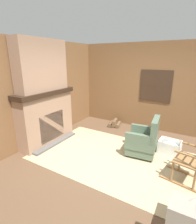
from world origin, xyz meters
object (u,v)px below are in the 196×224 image
Objects in this scene: armchair at (144,141)px; laundry_basket at (170,147)px; rocking_chair at (191,161)px; storage_case at (52,86)px; firewood_stack at (114,123)px; decorative_plate_on_mantel at (42,86)px; oil_lamp_vase at (35,89)px.

armchair is 1.82× the size of laundry_basket.
rocking_chair reaches higher than armchair.
armchair is 0.68m from laundry_basket.
rocking_chair is at bearing -3.56° from storage_case.
decorative_plate_on_mantel is (-1.11, -1.93, 1.42)m from firewood_stack.
rocking_chair is 3.63m from decorative_plate_on_mantel.
oil_lamp_vase reaches higher than rocking_chair.
storage_case reaches higher than laundry_basket.
rocking_chair is at bearing 5.76° from oil_lamp_vase.
storage_case is (-3.44, 0.21, 1.03)m from rocking_chair.
oil_lamp_vase is (-3.44, -0.35, 1.05)m from rocking_chair.
armchair is at bearing 6.90° from storage_case.
storage_case reaches higher than firewood_stack.
decorative_plate_on_mantel is at bearing -161.25° from laundry_basket.
oil_lamp_vase reaches higher than storage_case.
decorative_plate_on_mantel is (-2.99, -1.02, 1.35)m from laundry_basket.
armchair is 1.12m from rocking_chair.
decorative_plate_on_mantel is (-0.02, 0.24, 0.03)m from oil_lamp_vase.
storage_case reaches higher than armchair.
laundry_basket is at bearing 22.91° from oil_lamp_vase.
storage_case is 1.08× the size of decorative_plate_on_mantel.
oil_lamp_vase is 0.24m from decorative_plate_on_mantel.
laundry_basket reaches higher than firewood_stack.
decorative_plate_on_mantel is at bearing 12.54° from rocking_chair.
decorative_plate_on_mantel is (-3.46, -0.11, 1.08)m from rocking_chair.
oil_lamp_vase is at bearing -85.25° from decorative_plate_on_mantel.
storage_case is at bearing -124.21° from firewood_stack.
decorative_plate_on_mantel reaches higher than laundry_basket.
storage_case is at bearing 0.40° from armchair.
rocking_chair is at bearing 1.77° from decorative_plate_on_mantel.
armchair is 2.71m from storage_case.
storage_case is at bearing -166.84° from laundry_basket.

